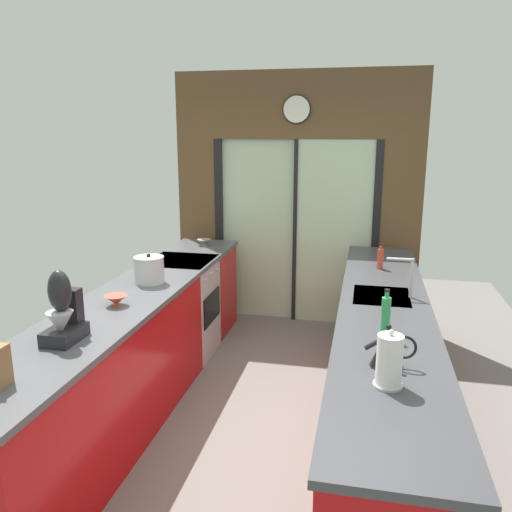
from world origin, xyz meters
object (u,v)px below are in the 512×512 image
at_px(stand_mixer, 63,314).
at_px(stock_pot, 149,270).
at_px(mixing_bowl_far, 204,242).
at_px(mixing_bowl_near, 116,300).
at_px(kettle, 388,348).
at_px(paper_towel_roll, 389,361).
at_px(soap_bottle_far, 380,258).
at_px(soap_bottle_near, 386,316).
at_px(oven_range, 182,308).

xyz_separation_m(stand_mixer, stock_pot, (-0.00, 1.19, -0.06)).
height_order(mixing_bowl_far, stock_pot, stock_pot).
bearing_deg(mixing_bowl_near, stand_mixer, -90.00).
height_order(stock_pot, kettle, stock_pot).
relative_size(kettle, paper_towel_roll, 0.92).
xyz_separation_m(mixing_bowl_far, soap_bottle_far, (1.78, -0.58, 0.06)).
bearing_deg(soap_bottle_near, mixing_bowl_far, 129.67).
bearing_deg(mixing_bowl_far, paper_towel_roll, -57.10).
distance_m(mixing_bowl_far, kettle, 3.10).
relative_size(stand_mixer, soap_bottle_near, 1.45).
relative_size(stock_pot, soap_bottle_far, 1.06).
bearing_deg(mixing_bowl_near, stock_pot, 90.00).
bearing_deg(paper_towel_roll, stock_pot, 142.74).
bearing_deg(soap_bottle_far, stand_mixer, -131.64).
distance_m(kettle, soap_bottle_far, 1.95).
bearing_deg(kettle, soap_bottle_far, 90.07).
bearing_deg(mixing_bowl_far, soap_bottle_near, -50.33).
bearing_deg(soap_bottle_far, mixing_bowl_near, -142.21).
xyz_separation_m(mixing_bowl_near, soap_bottle_far, (1.78, 1.38, 0.05)).
bearing_deg(stock_pot, stand_mixer, -90.00).
relative_size(stand_mixer, paper_towel_roll, 1.49).
relative_size(mixing_bowl_near, paper_towel_roll, 0.56).
distance_m(oven_range, paper_towel_roll, 2.83).
height_order(mixing_bowl_near, soap_bottle_near, soap_bottle_near).
bearing_deg(mixing_bowl_far, stock_pot, -90.00).
xyz_separation_m(oven_range, stand_mixer, (0.02, -1.93, 0.63)).
relative_size(oven_range, paper_towel_roll, 3.26).
bearing_deg(oven_range, stand_mixer, -89.45).
bearing_deg(soap_bottle_far, kettle, -89.93).
distance_m(kettle, paper_towel_roll, 0.22).
height_order(kettle, soap_bottle_far, kettle).
relative_size(mixing_bowl_far, stock_pot, 0.62).
height_order(soap_bottle_near, soap_bottle_far, soap_bottle_near).
distance_m(mixing_bowl_near, paper_towel_roll, 1.95).
relative_size(stock_pot, paper_towel_roll, 0.84).
xyz_separation_m(soap_bottle_far, paper_towel_roll, (0.00, -2.17, 0.03)).
relative_size(mixing_bowl_near, mixing_bowl_far, 1.08).
distance_m(stock_pot, soap_bottle_far, 1.96).
bearing_deg(mixing_bowl_near, soap_bottle_far, 37.79).
bearing_deg(soap_bottle_near, oven_range, 140.28).
xyz_separation_m(kettle, soap_bottle_near, (-0.00, 0.39, 0.03)).
distance_m(soap_bottle_far, paper_towel_roll, 2.17).
relative_size(oven_range, stock_pot, 3.90).
bearing_deg(kettle, stand_mixer, -178.38).
bearing_deg(kettle, paper_towel_roll, -90.61).
bearing_deg(kettle, oven_range, 133.75).
xyz_separation_m(stock_pot, soap_bottle_near, (1.78, -0.75, 0.02)).
bearing_deg(oven_range, mixing_bowl_far, 88.38).
bearing_deg(stock_pot, oven_range, 91.42).
relative_size(stock_pot, kettle, 0.91).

